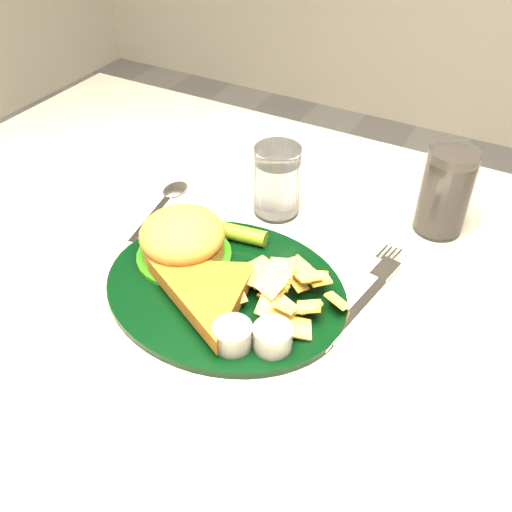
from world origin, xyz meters
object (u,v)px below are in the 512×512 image
Objects in this scene: water_glass at (277,181)px; dinner_plate at (224,271)px; table at (255,437)px; fork_napkin at (357,307)px; cola_glass at (445,192)px.

dinner_plate is at bearing -82.57° from water_glass.
dinner_plate is (-0.01, -0.05, 0.41)m from table.
cola_glass is at bearing 88.39° from fork_napkin.
table is at bearing -131.62° from cola_glass.
fork_napkin is (0.15, 0.05, -0.03)m from dinner_plate.
cola_glass is at bearing 48.38° from table.
table is at bearing -172.82° from fork_napkin.
water_glass is 0.56× the size of fork_napkin.
water_glass is (-0.04, 0.13, 0.43)m from table.
dinner_plate is 0.16m from fork_napkin.
cola_glass is (0.18, 0.20, 0.44)m from table.
table is 9.88× the size of cola_glass.
water_glass is at bearing 151.60° from fork_napkin.
table is at bearing -74.67° from water_glass.
dinner_plate is at bearing -127.11° from cola_glass.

